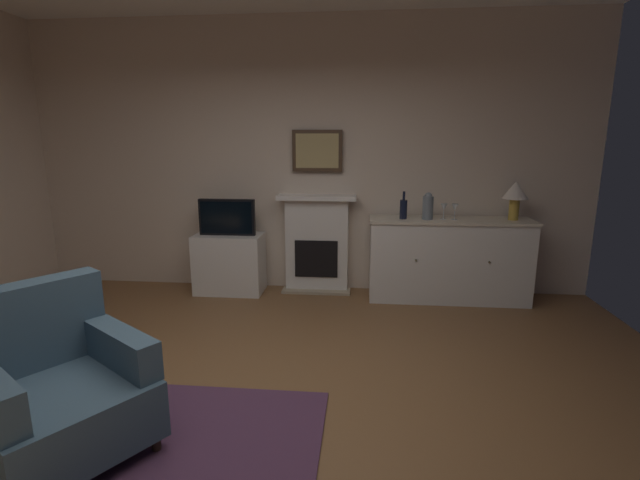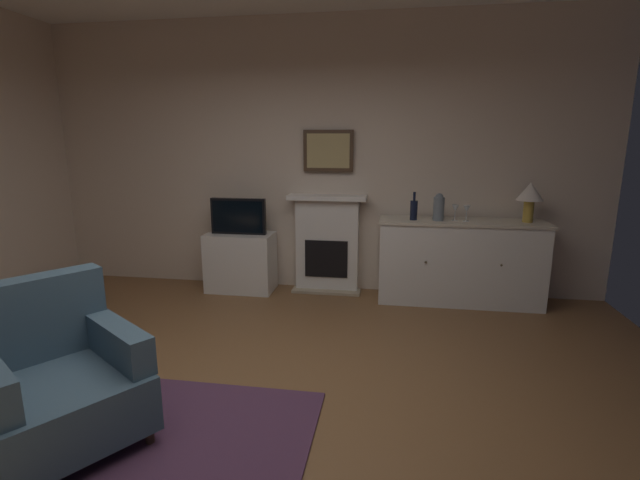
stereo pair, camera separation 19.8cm
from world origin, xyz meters
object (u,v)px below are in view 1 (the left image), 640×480
object	(u,v)px
fireplace_unit	(317,243)
framed_picture	(317,151)
table_lamp	(515,193)
vase_decorative	(428,206)
sideboard_cabinet	(448,260)
wine_glass_center	(455,208)
tv_set	(227,217)
wine_glass_left	(444,208)
wine_bottle	(403,209)
armchair	(57,388)
tv_cabinet	(230,263)

from	to	relation	value
fireplace_unit	framed_picture	size ratio (longest dim) A/B	2.00
table_lamp	vase_decorative	xyz separation A→B (m)	(-0.88, -0.05, -0.14)
sideboard_cabinet	wine_glass_center	xyz separation A→B (m)	(0.03, -0.05, 0.56)
fireplace_unit	tv_set	size ratio (longest dim) A/B	1.77
framed_picture	wine_glass_center	world-z (taller)	framed_picture
framed_picture	vase_decorative	distance (m)	1.33
fireplace_unit	table_lamp	xyz separation A→B (m)	(2.06, -0.18, 0.62)
wine_glass_left	tv_set	size ratio (longest dim) A/B	0.27
sideboard_cabinet	wine_glass_center	bearing A→B (deg)	-60.66
wine_glass_left	wine_glass_center	size ratio (longest dim) A/B	1.00
fireplace_unit	wine_bottle	size ratio (longest dim) A/B	3.79
fireplace_unit	vase_decorative	xyz separation A→B (m)	(1.18, -0.23, 0.48)
framed_picture	tv_set	bearing A→B (deg)	-166.69
fireplace_unit	armchair	bearing A→B (deg)	-111.07
vase_decorative	wine_bottle	bearing A→B (deg)	179.73
wine_glass_center	vase_decorative	bearing A→B (deg)	-179.59
table_lamp	tv_cabinet	world-z (taller)	table_lamp
table_lamp	wine_glass_center	world-z (taller)	table_lamp
vase_decorative	tv_set	distance (m)	2.16
tv_cabinet	wine_bottle	bearing A→B (deg)	-1.92
table_lamp	vase_decorative	bearing A→B (deg)	-176.75
table_lamp	wine_bottle	bearing A→B (deg)	-177.52
sideboard_cabinet	tv_cabinet	world-z (taller)	sideboard_cabinet
table_lamp	wine_glass_left	bearing A→B (deg)	-177.26
table_lamp	wine_glass_left	world-z (taller)	table_lamp
tv_set	framed_picture	bearing A→B (deg)	13.31
wine_bottle	table_lamp	bearing A→B (deg)	2.48
sideboard_cabinet	wine_glass_center	size ratio (longest dim) A/B	10.24
framed_picture	tv_set	world-z (taller)	framed_picture
framed_picture	wine_glass_left	size ratio (longest dim) A/B	3.33
sideboard_cabinet	vase_decorative	bearing A→B (deg)	-168.65
table_lamp	tv_set	world-z (taller)	table_lamp
fireplace_unit	table_lamp	bearing A→B (deg)	-4.91
sideboard_cabinet	table_lamp	xyz separation A→B (m)	(0.63, 0.00, 0.72)
fireplace_unit	wine_bottle	xyz separation A→B (m)	(0.93, -0.23, 0.44)
wine_glass_center	wine_glass_left	bearing A→B (deg)	172.83
framed_picture	tv_cabinet	bearing A→B (deg)	-167.99
sideboard_cabinet	vase_decorative	size ratio (longest dim) A/B	6.01
fireplace_unit	sideboard_cabinet	world-z (taller)	fireplace_unit
sideboard_cabinet	framed_picture	bearing A→B (deg)	171.16
wine_glass_center	tv_cabinet	world-z (taller)	wine_glass_center
framed_picture	tv_cabinet	size ratio (longest dim) A/B	0.73
table_lamp	tv_set	xyz separation A→B (m)	(-3.04, -0.01, -0.30)
table_lamp	vase_decorative	world-z (taller)	table_lamp
wine_bottle	wine_glass_center	size ratio (longest dim) A/B	1.76
fireplace_unit	sideboard_cabinet	bearing A→B (deg)	-7.06
vase_decorative	armchair	size ratio (longest dim) A/B	0.26
wine_bottle	wine_glass_left	xyz separation A→B (m)	(0.42, 0.01, 0.01)
sideboard_cabinet	armchair	size ratio (longest dim) A/B	1.54
armchair	wine_bottle	bearing A→B (deg)	52.54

